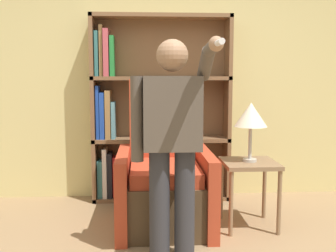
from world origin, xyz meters
name	(u,v)px	position (x,y,z in m)	size (l,w,h in m)	color
wall_back	(170,72)	(0.00, 2.03, 1.40)	(8.00, 0.06, 2.80)	#DBCC84
bookcase	(147,111)	(-0.26, 1.87, 0.98)	(1.49, 0.28, 2.00)	brown
armchair	(164,181)	(-0.11, 1.11, 0.39)	(0.84, 0.94, 1.32)	#4C3823
person_standing	(172,137)	(-0.09, 0.38, 0.92)	(0.56, 0.78, 1.61)	#2D2D33
side_table	(249,172)	(0.64, 0.99, 0.50)	(0.47, 0.47, 0.60)	#846647
table_lamp	(251,116)	(0.64, 0.99, 1.00)	(0.29, 0.29, 0.52)	#B7B2A8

